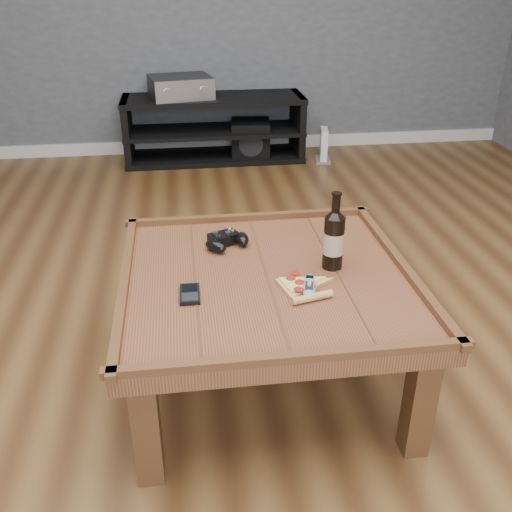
{
  "coord_description": "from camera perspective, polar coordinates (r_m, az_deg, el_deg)",
  "views": [
    {
      "loc": [
        -0.27,
        -1.71,
        1.42
      ],
      "look_at": [
        -0.04,
        0.01,
        0.52
      ],
      "focal_mm": 40.0,
      "sensor_mm": 36.0,
      "label": 1
    }
  ],
  "objects": [
    {
      "name": "remote_control",
      "position": [
        1.9,
        5.35,
        -3.01
      ],
      "size": [
        0.09,
        0.17,
        0.02
      ],
      "rotation": [
        0.0,
        0.0,
        -0.25
      ],
      "color": "gray",
      "rests_on": "coffee_table"
    },
    {
      "name": "smartphone",
      "position": [
        1.87,
        -6.64,
        -3.8
      ],
      "size": [
        0.07,
        0.12,
        0.02
      ],
      "rotation": [
        0.0,
        0.0,
        -0.02
      ],
      "color": "black",
      "rests_on": "coffee_table"
    },
    {
      "name": "game_controller",
      "position": [
        2.17,
        -2.93,
        1.56
      ],
      "size": [
        0.18,
        0.16,
        0.05
      ],
      "rotation": [
        0.0,
        0.0,
        0.43
      ],
      "color": "black",
      "rests_on": "coffee_table"
    },
    {
      "name": "subwoofer",
      "position": [
        4.66,
        -0.54,
        11.55
      ],
      "size": [
        0.33,
        0.33,
        0.3
      ],
      "rotation": [
        0.0,
        0.0,
        -0.11
      ],
      "color": "black",
      "rests_on": "ground"
    },
    {
      "name": "pizza_slice",
      "position": [
        1.9,
        4.56,
        -3.07
      ],
      "size": [
        0.21,
        0.28,
        0.03
      ],
      "rotation": [
        0.0,
        0.0,
        0.24
      ],
      "color": "tan",
      "rests_on": "coffee_table"
    },
    {
      "name": "av_receiver",
      "position": [
        4.53,
        -7.55,
        16.42
      ],
      "size": [
        0.51,
        0.45,
        0.16
      ],
      "rotation": [
        0.0,
        0.0,
        0.19
      ],
      "color": "black",
      "rests_on": "media_console"
    },
    {
      "name": "ground",
      "position": [
        2.24,
        0.99,
        -12.04
      ],
      "size": [
        6.0,
        6.0,
        0.0
      ],
      "primitive_type": "plane",
      "color": "#452913",
      "rests_on": "ground"
    },
    {
      "name": "coffee_table",
      "position": [
        2.01,
        1.07,
        -3.4
      ],
      "size": [
        1.03,
        1.03,
        0.48
      ],
      "color": "#4F2916",
      "rests_on": "ground"
    },
    {
      "name": "game_console",
      "position": [
        4.63,
        6.77,
        10.82
      ],
      "size": [
        0.15,
        0.22,
        0.26
      ],
      "rotation": [
        0.0,
        0.0,
        -0.18
      ],
      "color": "slate",
      "rests_on": "ground"
    },
    {
      "name": "media_console",
      "position": [
        4.62,
        -4.21,
        12.55
      ],
      "size": [
        1.4,
        0.45,
        0.5
      ],
      "color": "black",
      "rests_on": "ground"
    },
    {
      "name": "beer_bottle",
      "position": [
        2.0,
        7.78,
        1.79
      ],
      "size": [
        0.07,
        0.07,
        0.28
      ],
      "color": "black",
      "rests_on": "coffee_table"
    },
    {
      "name": "baseboard",
      "position": [
        4.9,
        -4.33,
        11.05
      ],
      "size": [
        5.0,
        0.02,
        0.1
      ],
      "primitive_type": "cube",
      "color": "silver",
      "rests_on": "ground"
    }
  ]
}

